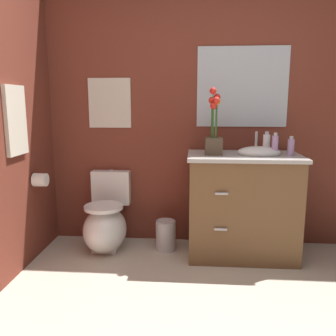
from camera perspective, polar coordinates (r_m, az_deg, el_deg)
wall_back at (r=3.29m, az=9.85°, el=9.27°), size 4.54×0.05×2.50m
toilet at (r=3.26m, az=-9.97°, el=-8.79°), size 0.38×0.59×0.69m
vanity_cabinet at (r=3.10m, az=11.97°, el=-5.76°), size 0.94×0.56×1.07m
flower_vase at (r=2.94m, az=7.44°, el=5.83°), size 0.14×0.14×0.55m
soap_bottle at (r=3.04m, az=19.25°, el=3.25°), size 0.05×0.05×0.16m
lotion_bottle at (r=3.10m, az=15.65°, el=3.82°), size 0.06×0.06×0.19m
hand_wash_bottle at (r=2.99m, az=16.91°, el=3.54°), size 0.05×0.05×0.19m
trash_bin at (r=3.24m, az=-0.37°, el=-10.79°), size 0.18×0.18×0.27m
wall_poster at (r=3.34m, az=-9.42°, el=10.32°), size 0.39×0.01×0.45m
wall_mirror at (r=3.27m, az=11.93°, el=12.69°), size 0.80×0.01×0.70m
hanging_towel at (r=2.89m, az=-23.42°, el=7.06°), size 0.03×0.28×0.52m
toilet_paper_roll at (r=3.13m, az=-19.96°, el=-1.80°), size 0.11×0.11×0.11m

